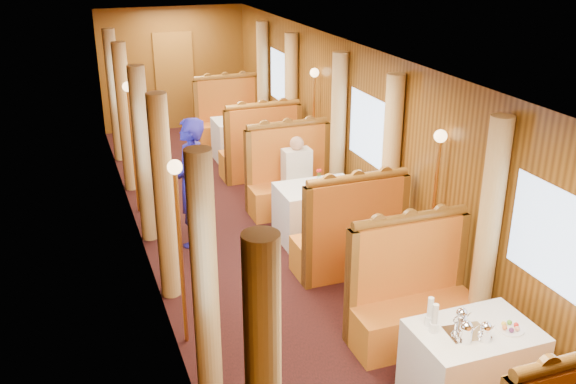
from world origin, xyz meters
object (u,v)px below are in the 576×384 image
table_near (471,366)px  banquette_near_aft (412,302)px  tea_tray (467,333)px  rose_vase_far (244,110)px  banquette_mid_fwd (349,241)px  teapot_left (466,334)px  banquette_far_fwd (261,154)px  table_far (244,139)px  teapot_back (461,320)px  steward (191,183)px  teapot_right (485,334)px  rose_vase_mid (319,174)px  banquette_far_aft (229,122)px  passenger (297,169)px  fruit_plate (510,328)px  table_mid (317,212)px  banquette_mid_aft (291,183)px

table_near → banquette_near_aft: size_ratio=0.78×
tea_tray → rose_vase_far: rose_vase_far is taller
banquette_mid_fwd → teapot_left: 2.64m
table_near → banquette_far_fwd: bearing=90.0°
banquette_far_fwd → rose_vase_far: 1.13m
teapot_left → table_far: bearing=84.5°
banquette_near_aft → tea_tray: (-0.11, -1.04, 0.33)m
banquette_mid_fwd → table_far: banquette_mid_fwd is taller
tea_tray → rose_vase_far: bearing=89.0°
banquette_far_fwd → tea_tray: size_ratio=3.94×
teapot_back → steward: bearing=104.8°
table_near → tea_tray: (-0.11, -0.02, 0.38)m
teapot_right → rose_vase_mid: size_ratio=0.45×
banquette_mid_fwd → banquette_far_fwd: size_ratio=1.00×
rose_vase_mid → teapot_left: bearing=-93.2°
rose_vase_mid → banquette_far_aft: bearing=90.1°
table_far → passenger: (-0.00, -2.75, 0.37)m
tea_tray → passenger: passenger is taller
banquette_near_aft → teapot_back: bearing=-96.0°
fruit_plate → table_near: bearing=158.7°
table_far → teapot_right: (-0.03, -7.16, 0.44)m
tea_tray → passenger: size_ratio=0.45×
teapot_back → fruit_plate: (0.36, -0.19, -0.05)m
table_mid → banquette_mid_aft: banquette_mid_aft is taller
banquette_far_aft → tea_tray: bearing=-90.8°
table_far → passenger: size_ratio=1.38×
banquette_mid_aft → tea_tray: size_ratio=3.94×
rose_vase_far → passenger: size_ratio=0.47×
tea_tray → rose_vase_far: (0.12, 7.02, 0.17)m
teapot_right → teapot_back: (-0.07, 0.24, 0.00)m
rose_vase_far → fruit_plate: bearing=-88.0°
table_near → tea_tray: 0.40m
teapot_back → passenger: (0.10, 4.17, -0.07)m
table_far → table_near: bearing=-90.0°
fruit_plate → banquette_far_aft: bearing=91.9°
banquette_near_aft → teapot_left: (-0.19, -1.13, 0.40)m
rose_vase_mid → banquette_mid_aft: bearing=90.4°
table_near → banquette_far_fwd: size_ratio=0.78×
banquette_mid_fwd → rose_vase_far: 4.54m
banquette_far_fwd → banquette_mid_aft: bearing=-90.0°
banquette_far_aft → fruit_plate: bearing=-88.1°
banquette_mid_aft → banquette_far_aft: bearing=90.0°
banquette_mid_fwd → steward: bearing=137.9°
table_near → table_far: 7.00m
table_near → banquette_far_aft: banquette_far_aft is taller
banquette_far_aft → teapot_back: (-0.10, -7.93, 0.39)m
table_mid → banquette_mid_aft: size_ratio=0.78×
passenger → banquette_far_fwd: bearing=90.0°
table_near → rose_vase_mid: (0.01, 3.48, 0.55)m
banquette_near_aft → rose_vase_mid: 2.52m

